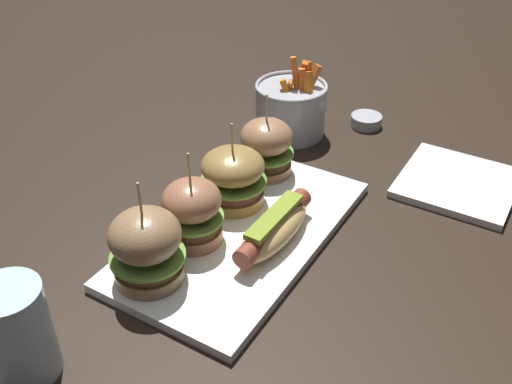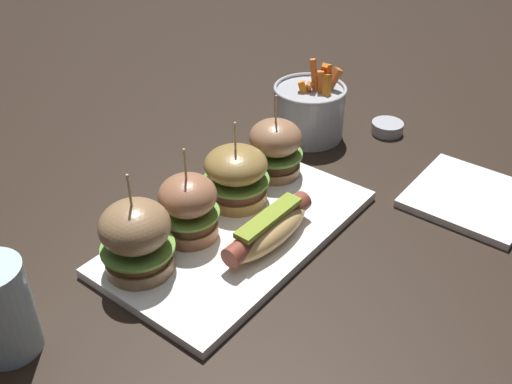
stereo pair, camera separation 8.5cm
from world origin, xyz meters
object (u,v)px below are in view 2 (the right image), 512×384
at_px(slider_far_right, 275,147).
at_px(fries_bucket, 309,110).
at_px(slider_center_left, 188,207).
at_px(side_plate, 471,197).
at_px(sauce_ramekin, 387,127).
at_px(hot_dog, 268,230).
at_px(water_glass, 0,310).
at_px(slider_center_right, 236,175).
at_px(slider_far_left, 136,237).
at_px(platter_main, 239,231).

xyz_separation_m(slider_far_right, fries_bucket, (0.16, 0.04, -0.01)).
relative_size(slider_center_left, side_plate, 0.79).
bearing_deg(sauce_ramekin, hot_dog, -175.98).
bearing_deg(hot_dog, water_glass, 157.73).
distance_m(slider_center_right, fries_bucket, 0.26).
height_order(hot_dog, sauce_ramekin, hot_dog).
height_order(hot_dog, fries_bucket, fries_bucket).
xyz_separation_m(slider_far_left, slider_center_right, (0.20, -0.00, -0.01)).
bearing_deg(hot_dog, platter_main, 88.21).
relative_size(slider_center_left, fries_bucket, 0.94).
bearing_deg(slider_center_left, slider_far_right, 0.65).
distance_m(platter_main, slider_center_left, 0.09).
height_order(slider_center_left, sauce_ramekin, slider_center_left).
bearing_deg(side_plate, fries_bucket, 86.66).
height_order(hot_dog, slider_center_right, slider_center_right).
bearing_deg(fries_bucket, slider_far_right, -165.84).
height_order(slider_far_right, sauce_ramekin, slider_far_right).
height_order(fries_bucket, side_plate, fries_bucket).
bearing_deg(fries_bucket, hot_dog, -155.73).
bearing_deg(slider_center_left, side_plate, -38.72).
xyz_separation_m(hot_dog, sauce_ramekin, (0.41, 0.03, -0.03)).
distance_m(platter_main, hot_dog, 0.06).
xyz_separation_m(fries_bucket, water_glass, (-0.63, -0.01, 0.01)).
bearing_deg(hot_dog, sauce_ramekin, 4.02).
height_order(hot_dog, side_plate, hot_dog).
xyz_separation_m(slider_far_left, slider_far_right, (0.29, -0.00, -0.00)).
distance_m(sauce_ramekin, side_plate, 0.24).
relative_size(platter_main, sauce_ramekin, 6.86).
bearing_deg(slider_far_right, slider_center_left, -179.35).
xyz_separation_m(platter_main, water_glass, (-0.32, 0.08, 0.05)).
bearing_deg(slider_far_left, sauce_ramekin, -7.43).
bearing_deg(sauce_ramekin, slider_center_left, 171.52).
distance_m(platter_main, slider_far_left, 0.16).
distance_m(slider_far_left, fries_bucket, 0.46).
height_order(slider_far_left, fries_bucket, slider_far_left).
bearing_deg(fries_bucket, water_glass, -179.18).
bearing_deg(side_plate, platter_main, 141.40).
xyz_separation_m(slider_center_right, slider_far_right, (0.10, 0.00, 0.00)).
relative_size(slider_far_right, side_plate, 0.78).
relative_size(slider_center_left, water_glass, 1.16).
height_order(platter_main, side_plate, platter_main).
distance_m(slider_far_left, slider_far_right, 0.29).
xyz_separation_m(slider_center_left, sauce_ramekin, (0.46, -0.07, -0.05)).
relative_size(slider_center_right, fries_bucket, 0.90).
distance_m(slider_far_left, water_glass, 0.18).
bearing_deg(sauce_ramekin, water_glass, 172.01).
height_order(platter_main, slider_center_left, slider_center_left).
bearing_deg(slider_far_left, fries_bucket, 4.91).
distance_m(slider_far_right, water_glass, 0.47).
distance_m(slider_center_left, sauce_ramekin, 0.47).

